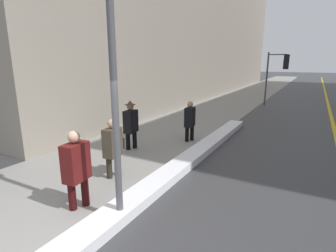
% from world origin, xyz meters
% --- Properties ---
extents(ground_plane, '(160.00, 160.00, 0.00)m').
position_xyz_m(ground_plane, '(0.00, 0.00, 0.00)').
color(ground_plane, '#38383A').
extents(sidewalk_slab, '(4.00, 80.00, 0.01)m').
position_xyz_m(sidewalk_slab, '(-2.00, 15.00, 0.01)').
color(sidewalk_slab, gray).
rests_on(sidewalk_slab, ground).
extents(road_centre_stripe, '(0.16, 80.00, 0.00)m').
position_xyz_m(road_centre_stripe, '(4.00, 15.00, 0.00)').
color(road_centre_stripe, gold).
rests_on(road_centre_stripe, ground).
extents(snow_bank_curb, '(0.56, 9.89, 0.21)m').
position_xyz_m(snow_bank_curb, '(0.17, 4.46, 0.10)').
color(snow_bank_curb, white).
rests_on(snow_bank_curb, ground).
extents(lamp_post, '(0.28, 0.28, 4.57)m').
position_xyz_m(lamp_post, '(0.23, 1.08, 2.76)').
color(lamp_post, '#515156').
rests_on(lamp_post, ground).
extents(traffic_light_near, '(1.31, 0.33, 3.39)m').
position_xyz_m(traffic_light_near, '(0.94, 16.10, 2.44)').
color(traffic_light_near, '#515156').
rests_on(traffic_light_near, ground).
extents(pedestrian_nearside, '(0.35, 0.54, 1.57)m').
position_xyz_m(pedestrian_nearside, '(-0.72, 1.00, 0.87)').
color(pedestrian_nearside, '#340C0C').
rests_on(pedestrian_nearside, ground).
extents(pedestrian_with_shoulder_bag, '(0.33, 0.71, 1.48)m').
position_xyz_m(pedestrian_with_shoulder_bag, '(-1.06, 2.44, 0.82)').
color(pedestrian_with_shoulder_bag, '#2A241B').
rests_on(pedestrian_with_shoulder_bag, ground).
extents(pedestrian_in_glasses, '(0.34, 0.52, 1.61)m').
position_xyz_m(pedestrian_in_glasses, '(-1.98, 4.38, 0.88)').
color(pedestrian_in_glasses, black).
rests_on(pedestrian_in_glasses, ground).
extents(pedestrian_trailing, '(0.33, 0.50, 1.46)m').
position_xyz_m(pedestrian_trailing, '(-0.69, 6.12, 0.81)').
color(pedestrian_trailing, black).
rests_on(pedestrian_trailing, ground).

